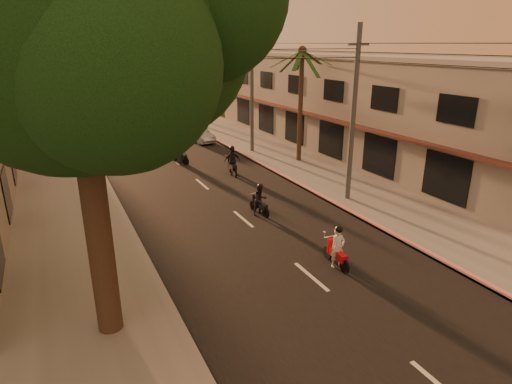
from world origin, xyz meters
TOP-DOWN VIEW (x-y plane):
  - ground at (0.00, 0.00)m, footprint 160.00×160.00m
  - road at (0.00, 20.00)m, footprint 10.00×140.00m
  - sidewalk_right at (7.50, 20.00)m, footprint 5.00×140.00m
  - sidewalk_left at (-7.50, 20.00)m, footprint 5.00×140.00m
  - curb_stripe at (5.10, 15.00)m, footprint 0.20×60.00m
  - shophouse_row at (13.95, 18.00)m, footprint 8.80×34.20m
  - distant_tower at (16.00, 56.00)m, footprint 12.10×12.10m
  - broadleaf_tree at (-6.61, 2.14)m, footprint 9.60×8.70m
  - palm_tree at (8.00, 16.00)m, footprint 5.00×5.00m
  - utility_poles at (6.20, 20.00)m, footprint 1.20×48.26m
  - filler_right at (14.00, 45.00)m, footprint 8.00×14.00m
  - scooter_red at (1.30, 2.25)m, footprint 0.68×1.72m
  - scooter_mid_a at (1.01, 8.21)m, footprint 0.87×1.64m
  - scooter_mid_b at (2.46, 15.13)m, footprint 1.17×1.93m
  - scooter_far_a at (0.25, 19.17)m, footprint 1.16×1.69m
  - scooter_far_b at (3.94, 27.82)m, footprint 1.38×1.93m
  - parked_car at (3.70, 25.31)m, footprint 2.37×4.15m

SIDE VIEW (x-z plane):
  - ground at x=0.00m, z-range 0.00..0.00m
  - road at x=0.00m, z-range 0.00..0.02m
  - sidewalk_right at x=7.50m, z-range 0.00..0.12m
  - sidewalk_left at x=-7.50m, z-range 0.00..0.12m
  - curb_stripe at x=5.10m, z-range 0.00..0.20m
  - parked_car at x=3.70m, z-range 0.00..1.25m
  - scooter_mid_a at x=1.01m, z-range -0.07..1.54m
  - scooter_red at x=1.30m, z-range -0.10..1.58m
  - scooter_far_a at x=0.25m, z-range -0.08..1.67m
  - scooter_mid_b at x=2.46m, z-range -0.10..1.81m
  - scooter_far_b at x=3.94m, z-range -0.08..1.83m
  - filler_right at x=14.00m, z-range 0.00..6.00m
  - shophouse_row at x=13.95m, z-range 0.00..7.30m
  - utility_poles at x=6.20m, z-range 2.04..11.04m
  - palm_tree at x=8.00m, z-range 3.05..11.25m
  - broadleaf_tree at x=-6.61m, z-range 2.43..14.53m
  - distant_tower at x=16.00m, z-range 0.00..28.00m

